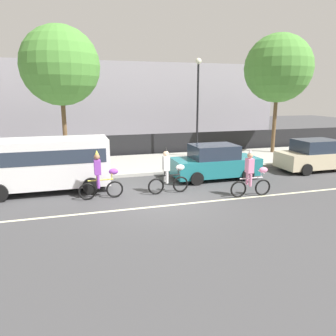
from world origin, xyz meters
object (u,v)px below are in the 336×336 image
(parade_cyclist_purple, at_px, (101,178))
(parked_van_white, at_px, (48,161))
(parked_car_beige, at_px, (316,156))
(parade_cyclist_zebra, at_px, (169,173))
(parked_car_teal, at_px, (215,163))
(street_lamp_post, at_px, (198,93))
(parade_cyclist_pink, at_px, (252,176))

(parade_cyclist_purple, xyz_separation_m, parked_van_white, (-1.97, 1.70, 0.44))
(parade_cyclist_purple, distance_m, parked_car_beige, 11.47)
(parade_cyclist_zebra, xyz_separation_m, parked_car_teal, (2.79, 1.66, -0.06))
(street_lamp_post, bearing_deg, parade_cyclist_zebra, -120.23)
(parade_cyclist_zebra, bearing_deg, street_lamp_post, 59.77)
(parked_van_white, bearing_deg, parked_car_beige, -0.09)
(parked_car_teal, bearing_deg, parade_cyclist_purple, -163.70)
(parade_cyclist_purple, xyz_separation_m, street_lamp_post, (6.43, 6.35, 3.15))
(parked_van_white, bearing_deg, parade_cyclist_pink, -22.01)
(parade_cyclist_zebra, relative_size, parade_cyclist_pink, 1.00)
(parked_car_teal, height_order, street_lamp_post, street_lamp_post)
(street_lamp_post, bearing_deg, parade_cyclist_pink, -95.44)
(parade_cyclist_zebra, xyz_separation_m, parked_car_beige, (8.64, 1.73, -0.06))
(parked_car_beige, bearing_deg, parked_van_white, 179.91)
(parade_cyclist_pink, height_order, parked_car_teal, parade_cyclist_pink)
(parked_car_beige, bearing_deg, parade_cyclist_purple, -171.58)
(parade_cyclist_pink, relative_size, parked_car_beige, 0.47)
(parade_cyclist_pink, bearing_deg, parade_cyclist_purple, 166.21)
(parade_cyclist_zebra, distance_m, parked_car_beige, 8.82)
(street_lamp_post, bearing_deg, parade_cyclist_purple, -135.37)
(parked_car_teal, bearing_deg, parade_cyclist_zebra, -149.25)
(parade_cyclist_zebra, height_order, parked_car_beige, parade_cyclist_zebra)
(parade_cyclist_purple, height_order, parked_van_white, parked_van_white)
(parade_cyclist_purple, bearing_deg, parade_cyclist_zebra, -1.17)
(parade_cyclist_purple, distance_m, street_lamp_post, 9.57)
(parade_cyclist_pink, bearing_deg, parked_car_teal, 93.89)
(parade_cyclist_purple, relative_size, parade_cyclist_pink, 1.00)
(parade_cyclist_zebra, height_order, street_lamp_post, street_lamp_post)
(parade_cyclist_zebra, distance_m, parade_cyclist_pink, 3.28)
(parade_cyclist_purple, bearing_deg, parked_car_teal, 16.30)
(parade_cyclist_zebra, distance_m, street_lamp_post, 8.05)
(parked_van_white, relative_size, parked_car_beige, 1.22)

